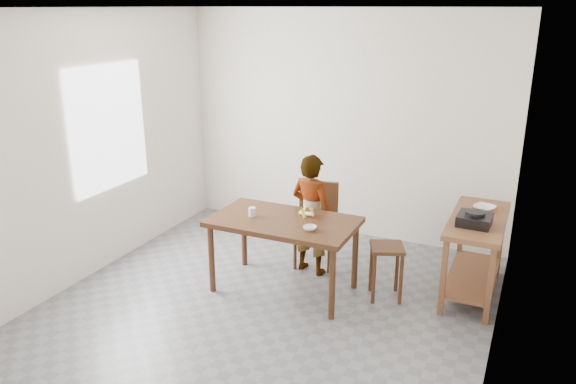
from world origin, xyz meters
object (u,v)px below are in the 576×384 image
at_px(child, 311,214).
at_px(dining_chair, 315,226).
at_px(dining_table, 284,255).
at_px(stool, 386,272).
at_px(prep_counter, 474,256).

distance_m(child, dining_chair, 0.27).
xyz_separation_m(dining_table, stool, (0.97, 0.26, -0.10)).
distance_m(prep_counter, dining_chair, 1.66).
bearing_deg(dining_table, dining_chair, 84.69).
relative_size(child, stool, 2.37).
height_order(prep_counter, child, child).
distance_m(prep_counter, stool, 0.88).
distance_m(child, stool, 0.98).
relative_size(child, dining_chair, 1.45).
relative_size(dining_chair, stool, 1.64).
height_order(dining_table, prep_counter, prep_counter).
relative_size(dining_table, prep_counter, 1.17).
bearing_deg(child, dining_chair, -70.16).
bearing_deg(stool, dining_table, -164.89).
height_order(prep_counter, dining_chair, dining_chair).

